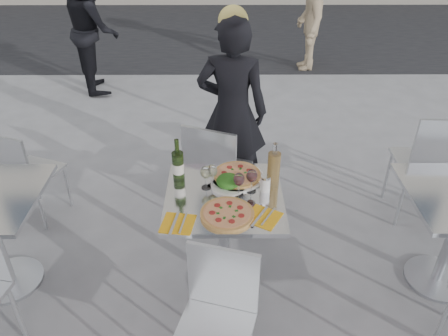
{
  "coord_description": "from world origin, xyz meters",
  "views": [
    {
      "loc": [
        -0.01,
        -2.16,
        2.34
      ],
      "look_at": [
        0.0,
        0.15,
        0.85
      ],
      "focal_mm": 35.0,
      "sensor_mm": 36.0,
      "label": 1
    }
  ],
  "objects_px": {
    "woman_diner": "(232,112)",
    "sugar_shaker": "(265,183)",
    "side_chair_rfar": "(432,160)",
    "pizza_near": "(227,214)",
    "chair_near": "(218,311)",
    "napkin_left": "(178,223)",
    "carafe": "(274,168)",
    "napkin_right": "(263,217)",
    "wine_bottle": "(178,165)",
    "wineglass_red_a": "(239,180)",
    "chair_far": "(215,167)",
    "wineglass_white_b": "(212,172)",
    "wineglass_red_b": "(252,177)",
    "main_table": "(224,221)",
    "side_chair_lfar": "(22,169)",
    "wineglass_white_a": "(206,173)",
    "pedestrian_b": "(308,17)",
    "pedestrian_a": "(93,29)",
    "salad_plate": "(228,182)",
    "pizza_far": "(237,175)"
  },
  "relations": [
    {
      "from": "main_table",
      "to": "side_chair_lfar",
      "type": "bearing_deg",
      "value": 156.45
    },
    {
      "from": "chair_far",
      "to": "wineglass_red_a",
      "type": "relative_size",
      "value": 5.84
    },
    {
      "from": "carafe",
      "to": "side_chair_rfar",
      "type": "bearing_deg",
      "value": 23.1
    },
    {
      "from": "pizza_near",
      "to": "wineglass_white_b",
      "type": "xyz_separation_m",
      "value": [
        -0.09,
        0.29,
        0.1
      ]
    },
    {
      "from": "pizza_far",
      "to": "woman_diner",
      "type": "bearing_deg",
      "value": 90.95
    },
    {
      "from": "wineglass_white_b",
      "to": "napkin_left",
      "type": "height_order",
      "value": "wineglass_white_b"
    },
    {
      "from": "wineglass_white_b",
      "to": "wineglass_red_b",
      "type": "bearing_deg",
      "value": -13.08
    },
    {
      "from": "wineglass_white_b",
      "to": "napkin_right",
      "type": "height_order",
      "value": "wineglass_white_b"
    },
    {
      "from": "side_chair_rfar",
      "to": "salad_plate",
      "type": "distance_m",
      "value": 1.69
    },
    {
      "from": "wineglass_white_b",
      "to": "chair_near",
      "type": "bearing_deg",
      "value": -87.1
    },
    {
      "from": "woman_diner",
      "to": "sugar_shaker",
      "type": "height_order",
      "value": "woman_diner"
    },
    {
      "from": "wineglass_white_a",
      "to": "wineglass_red_b",
      "type": "relative_size",
      "value": 1.0
    },
    {
      "from": "wineglass_red_b",
      "to": "chair_far",
      "type": "bearing_deg",
      "value": 111.75
    },
    {
      "from": "wineglass_red_a",
      "to": "chair_near",
      "type": "bearing_deg",
      "value": -100.6
    },
    {
      "from": "salad_plate",
      "to": "napkin_left",
      "type": "bearing_deg",
      "value": -129.13
    },
    {
      "from": "woman_diner",
      "to": "carafe",
      "type": "height_order",
      "value": "woman_diner"
    },
    {
      "from": "carafe",
      "to": "wineglass_red_b",
      "type": "height_order",
      "value": "carafe"
    },
    {
      "from": "wineglass_white_b",
      "to": "napkin_left",
      "type": "relative_size",
      "value": 0.76
    },
    {
      "from": "pedestrian_a",
      "to": "wineglass_white_b",
      "type": "distance_m",
      "value": 3.78
    },
    {
      "from": "pedestrian_b",
      "to": "salad_plate",
      "type": "bearing_deg",
      "value": -15.74
    },
    {
      "from": "chair_far",
      "to": "wineglass_red_b",
      "type": "bearing_deg",
      "value": 133.11
    },
    {
      "from": "pedestrian_b",
      "to": "sugar_shaker",
      "type": "relative_size",
      "value": 14.31
    },
    {
      "from": "carafe",
      "to": "napkin_right",
      "type": "bearing_deg",
      "value": -104.55
    },
    {
      "from": "side_chair_lfar",
      "to": "woman_diner",
      "type": "distance_m",
      "value": 1.71
    },
    {
      "from": "wineglass_white_a",
      "to": "wineglass_red_b",
      "type": "xyz_separation_m",
      "value": [
        0.28,
        -0.04,
        0.0
      ]
    },
    {
      "from": "pedestrian_b",
      "to": "chair_far",
      "type": "bearing_deg",
      "value": -19.3
    },
    {
      "from": "woman_diner",
      "to": "wineglass_white_a",
      "type": "height_order",
      "value": "woman_diner"
    },
    {
      "from": "side_chair_rfar",
      "to": "side_chair_lfar",
      "type": "bearing_deg",
      "value": 2.32
    },
    {
      "from": "chair_near",
      "to": "pedestrian_a",
      "type": "xyz_separation_m",
      "value": [
        -1.63,
        4.19,
        0.3
      ]
    },
    {
      "from": "side_chair_rfar",
      "to": "pizza_near",
      "type": "relative_size",
      "value": 3.13
    },
    {
      "from": "main_table",
      "to": "carafe",
      "type": "bearing_deg",
      "value": 22.04
    },
    {
      "from": "napkin_left",
      "to": "salad_plate",
      "type": "bearing_deg",
      "value": 60.05
    },
    {
      "from": "wineglass_red_b",
      "to": "main_table",
      "type": "bearing_deg",
      "value": -166.86
    },
    {
      "from": "main_table",
      "to": "woman_diner",
      "type": "xyz_separation_m",
      "value": [
        0.07,
        1.08,
        0.25
      ]
    },
    {
      "from": "wineglass_white_b",
      "to": "napkin_left",
      "type": "distance_m",
      "value": 0.42
    },
    {
      "from": "main_table",
      "to": "chair_near",
      "type": "distance_m",
      "value": 0.67
    },
    {
      "from": "chair_far",
      "to": "napkin_left",
      "type": "relative_size",
      "value": 4.46
    },
    {
      "from": "pizza_far",
      "to": "carafe",
      "type": "bearing_deg",
      "value": -16.55
    },
    {
      "from": "chair_far",
      "to": "wine_bottle",
      "type": "xyz_separation_m",
      "value": [
        -0.22,
        -0.46,
        0.32
      ]
    },
    {
      "from": "wine_bottle",
      "to": "wineglass_red_a",
      "type": "height_order",
      "value": "wine_bottle"
    },
    {
      "from": "sugar_shaker",
      "to": "wineglass_red_b",
      "type": "xyz_separation_m",
      "value": [
        -0.08,
        -0.01,
        0.06
      ]
    },
    {
      "from": "wineglass_white_b",
      "to": "napkin_right",
      "type": "relative_size",
      "value": 0.64
    },
    {
      "from": "carafe",
      "to": "sugar_shaker",
      "type": "relative_size",
      "value": 2.71
    },
    {
      "from": "side_chair_lfar",
      "to": "pedestrian_b",
      "type": "xyz_separation_m",
      "value": [
        2.79,
        3.6,
        0.27
      ]
    },
    {
      "from": "sugar_shaker",
      "to": "napkin_left",
      "type": "bearing_deg",
      "value": -148.33
    },
    {
      "from": "pedestrian_a",
      "to": "main_table",
      "type": "bearing_deg",
      "value": -174.0
    },
    {
      "from": "napkin_right",
      "to": "pedestrian_a",
      "type": "bearing_deg",
      "value": 146.96
    },
    {
      "from": "pedestrian_b",
      "to": "wineglass_red_b",
      "type": "distance_m",
      "value": 4.37
    },
    {
      "from": "wine_bottle",
      "to": "wineglass_white_a",
      "type": "relative_size",
      "value": 1.87
    },
    {
      "from": "chair_near",
      "to": "napkin_left",
      "type": "xyz_separation_m",
      "value": [
        -0.23,
        0.4,
        0.25
      ]
    }
  ]
}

